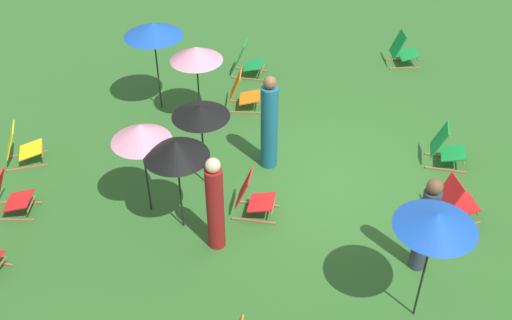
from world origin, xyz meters
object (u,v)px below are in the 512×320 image
deckchair_9 (455,202)px  deckchair_0 (403,51)px  deckchair_8 (446,148)px  person_1 (269,124)px  deckchair_3 (21,147)px  deckchair_6 (253,197)px  umbrella_5 (436,221)px  umbrella_2 (176,149)px  umbrella_0 (196,54)px  person_2 (215,205)px  person_0 (426,226)px  umbrella_3 (153,30)px  deckchair_2 (8,196)px  umbrella_4 (201,111)px  umbrella_1 (141,133)px  deckchair_7 (243,93)px  deckchair_5 (247,61)px

deckchair_9 → deckchair_0: bearing=-12.2°
deckchair_8 → person_1: person_1 is taller
deckchair_3 → deckchair_6: same height
deckchair_0 → deckchair_9: 5.39m
person_1 → umbrella_5: bearing=108.9°
deckchair_9 → umbrella_5: bearing=141.8°
deckchair_8 → umbrella_2: bearing=121.7°
deckchair_0 → person_1: (-3.93, 3.21, 0.54)m
umbrella_0 → person_2: (-3.72, -0.59, -0.65)m
umbrella_5 → person_0: (0.95, -0.23, -1.00)m
umbrella_3 → deckchair_2: bearing=147.9°
umbrella_5 → umbrella_3: bearing=38.8°
umbrella_4 → person_0: 4.10m
deckchair_8 → umbrella_4: bearing=108.9°
umbrella_3 → umbrella_1: bearing=-175.4°
deckchair_2 → umbrella_5: umbrella_5 is taller
umbrella_2 → deckchair_7: bearing=-13.7°
deckchair_2 → deckchair_5: bearing=-39.3°
deckchair_7 → person_1: size_ratio=0.44×
deckchair_2 → umbrella_3: bearing=-31.9°
umbrella_4 → person_0: size_ratio=0.95×
deckchair_2 → person_0: (-1.15, -6.77, 0.48)m
deckchair_3 → person_1: size_ratio=0.45×
deckchair_8 → umbrella_3: umbrella_3 is taller
umbrella_0 → person_1: (-1.59, -1.44, -0.59)m
deckchair_8 → deckchair_7: bearing=75.2°
umbrella_3 → person_2: umbrella_3 is taller
umbrella_1 → umbrella_0: bearing=-12.0°
deckchair_7 → deckchair_9: 5.03m
umbrella_2 → person_1: 2.35m
person_2 → umbrella_1: bearing=-125.6°
deckchair_6 → umbrella_5: umbrella_5 is taller
deckchair_5 → deckchair_8: (-3.33, -3.81, 0.00)m
deckchair_9 → person_2: size_ratio=0.48×
deckchair_7 → deckchair_2: bearing=133.0°
deckchair_2 → person_1: size_ratio=0.44×
deckchair_2 → umbrella_4: bearing=-74.8°
deckchair_8 → umbrella_3: 6.14m
deckchair_2 → umbrella_0: size_ratio=0.50×
deckchair_8 → umbrella_1: bearing=115.6°
umbrella_5 → person_2: bearing=65.1°
umbrella_0 → person_2: 3.82m
deckchair_9 → umbrella_2: umbrella_2 is taller
umbrella_3 → person_0: 6.56m
umbrella_3 → umbrella_4: umbrella_3 is taller
umbrella_2 → umbrella_3: umbrella_3 is taller
deckchair_7 → deckchair_0: bearing=-60.4°
umbrella_2 → person_1: size_ratio=0.93×
deckchair_8 → umbrella_4: umbrella_4 is taller
umbrella_3 → umbrella_5: size_ratio=1.00×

